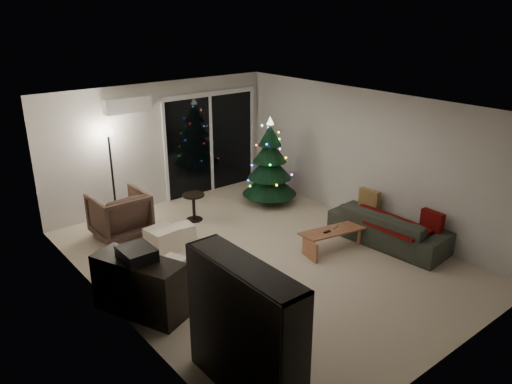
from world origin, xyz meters
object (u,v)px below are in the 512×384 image
at_px(sofa, 389,227).
at_px(christmas_tree, 270,161).
at_px(bookshelf, 230,338).
at_px(media_cabinet, 140,286).
at_px(armchair, 120,215).
at_px(coffee_table, 333,239).

xyz_separation_m(sofa, christmas_tree, (-0.36, 2.75, 0.61)).
height_order(bookshelf, media_cabinet, bookshelf).
distance_m(bookshelf, sofa, 4.50).
bearing_deg(sofa, armchair, 43.25).
distance_m(bookshelf, armchair, 4.51).
bearing_deg(christmas_tree, coffee_table, -103.60).
bearing_deg(bookshelf, armchair, 57.92).
relative_size(bookshelf, coffee_table, 1.34).
bearing_deg(christmas_tree, armchair, 172.37).
distance_m(sofa, christmas_tree, 2.84).
bearing_deg(coffee_table, armchair, 144.67).
distance_m(media_cabinet, coffee_table, 3.40).
relative_size(sofa, christmas_tree, 1.13).
height_order(bookshelf, coffee_table, bookshelf).
height_order(sofa, coffee_table, sofa).
height_order(bookshelf, armchair, bookshelf).
bearing_deg(coffee_table, media_cabinet, -174.48).
distance_m(bookshelf, christmas_tree, 5.62).
relative_size(armchair, coffee_table, 0.81).
xyz_separation_m(bookshelf, armchair, (0.81, 4.42, -0.34)).
distance_m(armchair, coffee_table, 3.76).
distance_m(bookshelf, media_cabinet, 2.07).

